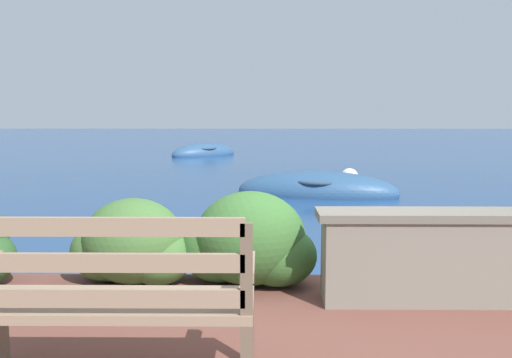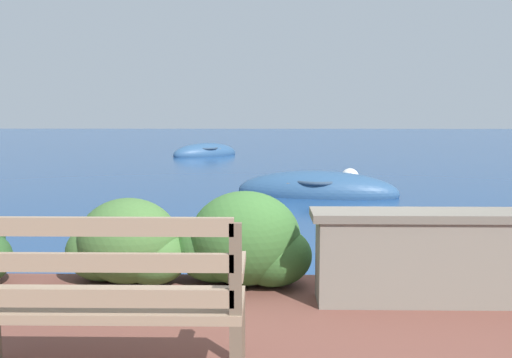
{
  "view_description": "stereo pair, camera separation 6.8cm",
  "coord_description": "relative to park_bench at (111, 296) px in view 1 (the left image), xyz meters",
  "views": [
    {
      "loc": [
        -0.66,
        -4.8,
        1.66
      ],
      "look_at": [
        -0.77,
        6.64,
        0.22
      ],
      "focal_mm": 40.0,
      "sensor_mm": 36.0,
      "label": 1
    },
    {
      "loc": [
        -0.59,
        -4.8,
        1.66
      ],
      "look_at": [
        -0.77,
        6.64,
        0.22
      ],
      "focal_mm": 40.0,
      "sensor_mm": 36.0,
      "label": 2
    }
  ],
  "objects": [
    {
      "name": "hedge_clump_right",
      "position": [
        2.09,
        1.74,
        -0.26
      ],
      "size": [
        0.78,
        0.56,
        0.53
      ],
      "color": "#2D5628",
      "rests_on": "patio_terrace"
    },
    {
      "name": "hedge_clump_left",
      "position": [
        -0.3,
        1.78,
        -0.18
      ],
      "size": [
        1.04,
        0.75,
        0.71
      ],
      "color": "#426B33",
      "rests_on": "patio_terrace"
    },
    {
      "name": "park_bench",
      "position": [
        0.0,
        0.0,
        0.0
      ],
      "size": [
        1.47,
        0.48,
        0.93
      ],
      "rotation": [
        0.0,
        0.0,
        0.0
      ],
      "color": "brown",
      "rests_on": "patio_terrace"
    },
    {
      "name": "rowboat_mid",
      "position": [
        -1.24,
        16.88,
        -0.64
      ],
      "size": [
        2.51,
        2.18,
        0.76
      ],
      "rotation": [
        0.0,
        0.0,
        0.63
      ],
      "color": "#2D517A",
      "rests_on": "ground_plane"
    },
    {
      "name": "rowboat_nearest",
      "position": [
        1.83,
        7.94,
        -0.64
      ],
      "size": [
        3.21,
        1.59,
        0.81
      ],
      "rotation": [
        0.0,
        0.0,
        2.95
      ],
      "color": "#2D517A",
      "rests_on": "ground_plane"
    },
    {
      "name": "ground_plane",
      "position": [
        1.43,
        2.0,
        -0.7
      ],
      "size": [
        80.0,
        80.0,
        0.0
      ],
      "color": "navy"
    },
    {
      "name": "hedge_clump_centre",
      "position": [
        0.66,
        1.76,
        -0.15
      ],
      "size": [
        1.13,
        0.81,
        0.77
      ],
      "color": "#38662D",
      "rests_on": "patio_terrace"
    },
    {
      "name": "mooring_buoy",
      "position": [
        2.79,
        10.18,
        -0.63
      ],
      "size": [
        0.46,
        0.46,
        0.41
      ],
      "color": "white",
      "rests_on": "ground_plane"
    },
    {
      "name": "stone_wall",
      "position": [
        2.24,
        1.32,
        -0.14
      ],
      "size": [
        2.13,
        0.39,
        0.69
      ],
      "color": "gray",
      "rests_on": "patio_terrace"
    }
  ]
}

